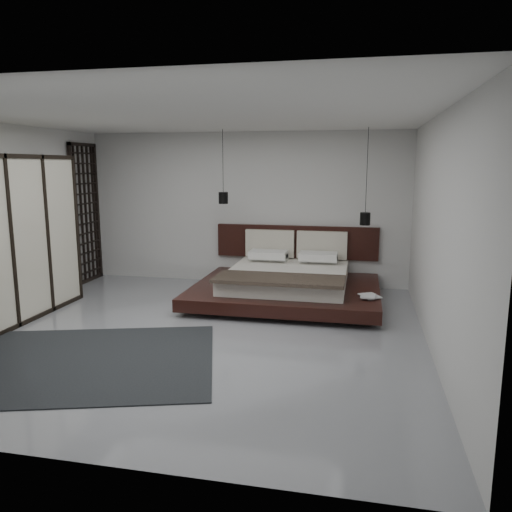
% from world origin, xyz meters
% --- Properties ---
extents(floor, '(6.00, 6.00, 0.00)m').
position_xyz_m(floor, '(0.00, 0.00, 0.00)').
color(floor, gray).
rests_on(floor, ground).
extents(ceiling, '(6.00, 6.00, 0.00)m').
position_xyz_m(ceiling, '(0.00, 0.00, 2.80)').
color(ceiling, white).
rests_on(ceiling, wall_back).
extents(wall_back, '(6.00, 0.00, 6.00)m').
position_xyz_m(wall_back, '(0.00, 3.00, 1.40)').
color(wall_back, silver).
rests_on(wall_back, floor).
extents(wall_front, '(6.00, 0.00, 6.00)m').
position_xyz_m(wall_front, '(0.00, -3.00, 1.40)').
color(wall_front, silver).
rests_on(wall_front, floor).
extents(wall_right, '(0.00, 6.00, 6.00)m').
position_xyz_m(wall_right, '(3.00, 0.00, 1.40)').
color(wall_right, silver).
rests_on(wall_right, floor).
extents(lattice_screen, '(0.05, 0.90, 2.60)m').
position_xyz_m(lattice_screen, '(-2.95, 2.45, 1.30)').
color(lattice_screen, black).
rests_on(lattice_screen, floor).
extents(bed, '(2.96, 2.47, 1.11)m').
position_xyz_m(bed, '(0.98, 1.90, 0.30)').
color(bed, black).
rests_on(bed, floor).
extents(book_lower, '(0.37, 0.40, 0.03)m').
position_xyz_m(book_lower, '(2.19, 1.22, 0.29)').
color(book_lower, '#99724C').
rests_on(book_lower, bed).
extents(book_upper, '(0.24, 0.30, 0.02)m').
position_xyz_m(book_upper, '(2.17, 1.19, 0.32)').
color(book_upper, '#99724C').
rests_on(book_upper, book_lower).
extents(pendant_left, '(0.16, 0.16, 1.27)m').
position_xyz_m(pendant_left, '(-0.24, 2.39, 1.64)').
color(pendant_left, black).
rests_on(pendant_left, ceiling).
extents(pendant_right, '(0.17, 0.17, 1.58)m').
position_xyz_m(pendant_right, '(2.19, 2.39, 1.33)').
color(pendant_right, black).
rests_on(pendant_right, ceiling).
extents(wardrobe, '(0.57, 2.40, 2.35)m').
position_xyz_m(wardrobe, '(-2.70, 0.10, 1.17)').
color(wardrobe, beige).
rests_on(wardrobe, floor).
extents(rug, '(3.67, 3.07, 0.01)m').
position_xyz_m(rug, '(-1.00, -1.27, 0.01)').
color(rug, black).
rests_on(rug, floor).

